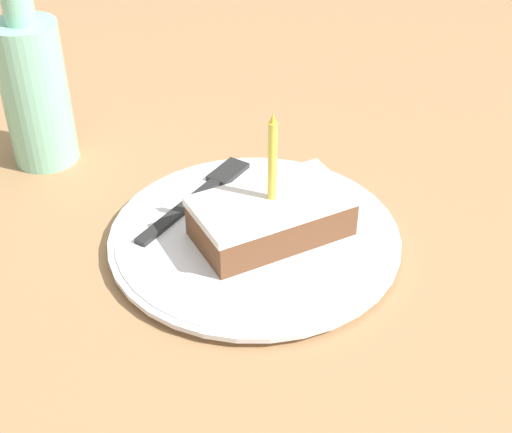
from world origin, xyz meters
TOP-DOWN VIEW (x-y plane):
  - ground_plane at (0.00, 0.00)m, footprint 2.40×2.40m
  - plate at (-0.00, 0.02)m, footprint 0.27×0.27m
  - cake_slice at (-0.01, 0.01)m, footprint 0.08×0.14m
  - fork at (0.08, 0.04)m, footprint 0.10×0.15m
  - bottle at (0.24, 0.15)m, footprint 0.07×0.07m

SIDE VIEW (x-z plane):
  - ground_plane at x=0.00m, z-range -0.04..0.00m
  - plate at x=0.00m, z-range 0.00..0.01m
  - fork at x=0.08m, z-range 0.01..0.02m
  - cake_slice at x=-0.01m, z-range -0.03..0.09m
  - bottle at x=0.24m, z-range -0.02..0.19m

